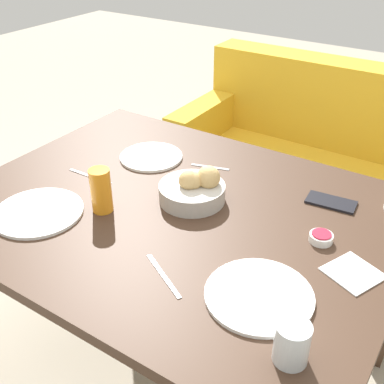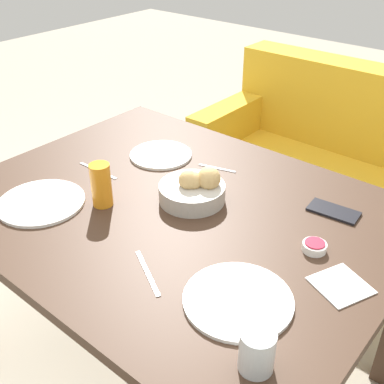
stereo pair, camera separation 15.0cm
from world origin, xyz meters
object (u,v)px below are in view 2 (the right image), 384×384
at_px(jam_bowl_berry, 314,247).
at_px(bread_basket, 194,189).
at_px(fork_silver, 148,273).
at_px(spoon_coffee, 217,168).
at_px(knife_silver, 98,171).
at_px(water_tumbler, 257,351).
at_px(couch, 351,188).
at_px(plate_near_right, 238,300).
at_px(napkin, 341,285).
at_px(plate_near_left, 41,202).
at_px(juice_glass, 101,185).
at_px(cell_phone, 334,211).
at_px(plate_far_center, 161,155).

bearing_deg(jam_bowl_berry, bread_basket, -178.01).
distance_m(bread_basket, fork_silver, 0.37).
bearing_deg(spoon_coffee, knife_silver, -137.76).
relative_size(water_tumbler, knife_silver, 0.52).
bearing_deg(water_tumbler, couch, 104.74).
bearing_deg(plate_near_right, napkin, 51.62).
bearing_deg(plate_near_right, fork_silver, -164.38).
relative_size(fork_silver, spoon_coffee, 1.23).
height_order(plate_near_left, napkin, plate_near_left).
bearing_deg(juice_glass, bread_basket, 44.61).
bearing_deg(plate_near_right, knife_silver, 164.54).
bearing_deg(fork_silver, spoon_coffee, 109.75).
distance_m(bread_basket, plate_near_right, 0.46).
bearing_deg(bread_basket, cell_phone, 30.65).
xyz_separation_m(couch, fork_silver, (0.04, -1.48, 0.45)).
height_order(water_tumbler, fork_silver, water_tumbler).
xyz_separation_m(fork_silver, cell_phone, (0.24, 0.56, 0.00)).
height_order(water_tumbler, jam_bowl_berry, water_tumbler).
xyz_separation_m(plate_near_right, knife_silver, (-0.74, 0.20, -0.00)).
xyz_separation_m(jam_bowl_berry, cell_phone, (-0.04, 0.20, -0.01)).
bearing_deg(fork_silver, couch, 91.46).
distance_m(plate_near_left, fork_silver, 0.48).
height_order(couch, plate_far_center, couch).
xyz_separation_m(plate_near_right, spoon_coffee, (-0.43, 0.49, -0.00)).
height_order(knife_silver, napkin, napkin).
bearing_deg(fork_silver, plate_near_left, 177.64).
relative_size(plate_near_left, cell_phone, 1.72).
distance_m(jam_bowl_berry, napkin, 0.14).
bearing_deg(juice_glass, cell_phone, 36.19).
xyz_separation_m(juice_glass, spoon_coffee, (0.13, 0.41, -0.07)).
distance_m(couch, juice_glass, 1.47).
distance_m(plate_near_left, plate_near_right, 0.72).
distance_m(couch, bread_basket, 1.25).
xyz_separation_m(bread_basket, cell_phone, (0.37, 0.22, -0.04)).
bearing_deg(plate_near_right, couch, 100.89).
bearing_deg(water_tumbler, spoon_coffee, 132.67).
bearing_deg(napkin, spoon_coffee, 154.79).
relative_size(juice_glass, cell_phone, 0.89).
bearing_deg(plate_far_center, napkin, -15.36).
bearing_deg(napkin, plate_far_center, 164.64).
relative_size(jam_bowl_berry, cell_phone, 0.42).
height_order(plate_far_center, jam_bowl_berry, jam_bowl_berry).
bearing_deg(jam_bowl_berry, plate_far_center, 168.67).
xyz_separation_m(knife_silver, spoon_coffee, (0.31, 0.28, 0.00)).
relative_size(plate_far_center, napkin, 1.41).
height_order(plate_near_left, juice_glass, juice_glass).
relative_size(couch, plate_near_left, 5.69).
bearing_deg(plate_near_right, spoon_coffee, 131.69).
bearing_deg(jam_bowl_berry, plate_near_right, -99.03).
height_order(juice_glass, water_tumbler, juice_glass).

